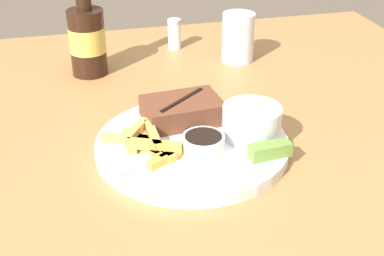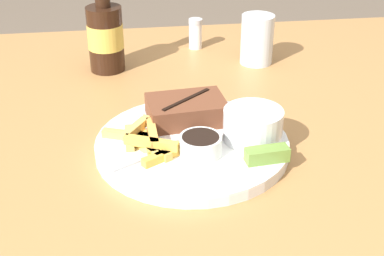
{
  "view_description": "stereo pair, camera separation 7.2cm",
  "coord_description": "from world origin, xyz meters",
  "px_view_note": "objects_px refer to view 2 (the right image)",
  "views": [
    {
      "loc": [
        -0.16,
        -0.66,
        1.17
      ],
      "look_at": [
        0.0,
        0.0,
        0.79
      ],
      "focal_mm": 50.0,
      "sensor_mm": 36.0,
      "label": 1
    },
    {
      "loc": [
        -0.09,
        -0.67,
        1.17
      ],
      "look_at": [
        0.0,
        0.0,
        0.79
      ],
      "focal_mm": 50.0,
      "sensor_mm": 36.0,
      "label": 2
    }
  ],
  "objects_px": {
    "salt_shaker": "(195,33)",
    "coleslaw_cup": "(253,123)",
    "pickle_spear": "(267,155)",
    "fork_utensil": "(150,155)",
    "dipping_sauce_cup": "(201,144)",
    "knife_utensil": "(184,127)",
    "drinking_glass": "(257,39)",
    "steak_portion": "(184,110)",
    "beer_bottle": "(105,34)",
    "dinner_plate": "(192,145)"
  },
  "relations": [
    {
      "from": "knife_utensil",
      "to": "beer_bottle",
      "type": "relative_size",
      "value": 0.64
    },
    {
      "from": "dinner_plate",
      "to": "salt_shaker",
      "type": "height_order",
      "value": "salt_shaker"
    },
    {
      "from": "coleslaw_cup",
      "to": "dinner_plate",
      "type": "bearing_deg",
      "value": 174.64
    },
    {
      "from": "steak_portion",
      "to": "drinking_glass",
      "type": "bearing_deg",
      "value": 55.22
    },
    {
      "from": "dinner_plate",
      "to": "beer_bottle",
      "type": "xyz_separation_m",
      "value": [
        -0.12,
        0.33,
        0.06
      ]
    },
    {
      "from": "dinner_plate",
      "to": "dipping_sauce_cup",
      "type": "bearing_deg",
      "value": -80.96
    },
    {
      "from": "dipping_sauce_cup",
      "to": "knife_utensil",
      "type": "relative_size",
      "value": 0.45
    },
    {
      "from": "beer_bottle",
      "to": "drinking_glass",
      "type": "xyz_separation_m",
      "value": [
        0.3,
        -0.01,
        -0.02
      ]
    },
    {
      "from": "dinner_plate",
      "to": "coleslaw_cup",
      "type": "xyz_separation_m",
      "value": [
        0.09,
        -0.01,
        0.04
      ]
    },
    {
      "from": "dipping_sauce_cup",
      "to": "salt_shaker",
      "type": "distance_m",
      "value": 0.47
    },
    {
      "from": "coleslaw_cup",
      "to": "salt_shaker",
      "type": "bearing_deg",
      "value": 92.92
    },
    {
      "from": "steak_portion",
      "to": "fork_utensil",
      "type": "relative_size",
      "value": 1.02
    },
    {
      "from": "dipping_sauce_cup",
      "to": "knife_utensil",
      "type": "xyz_separation_m",
      "value": [
        -0.01,
        0.08,
        -0.01
      ]
    },
    {
      "from": "knife_utensil",
      "to": "beer_bottle",
      "type": "height_order",
      "value": "beer_bottle"
    },
    {
      "from": "pickle_spear",
      "to": "beer_bottle",
      "type": "xyz_separation_m",
      "value": [
        -0.22,
        0.4,
        0.04
      ]
    },
    {
      "from": "dinner_plate",
      "to": "dipping_sauce_cup",
      "type": "xyz_separation_m",
      "value": [
        0.01,
        -0.04,
        0.02
      ]
    },
    {
      "from": "fork_utensil",
      "to": "salt_shaker",
      "type": "bearing_deg",
      "value": 44.63
    },
    {
      "from": "steak_portion",
      "to": "knife_utensil",
      "type": "relative_size",
      "value": 0.96
    },
    {
      "from": "drinking_glass",
      "to": "dipping_sauce_cup",
      "type": "bearing_deg",
      "value": -115.12
    },
    {
      "from": "steak_portion",
      "to": "coleslaw_cup",
      "type": "bearing_deg",
      "value": -37.59
    },
    {
      "from": "fork_utensil",
      "to": "dipping_sauce_cup",
      "type": "bearing_deg",
      "value": -32.34
    },
    {
      "from": "dipping_sauce_cup",
      "to": "beer_bottle",
      "type": "relative_size",
      "value": 0.29
    },
    {
      "from": "drinking_glass",
      "to": "salt_shaker",
      "type": "bearing_deg",
      "value": 137.89
    },
    {
      "from": "knife_utensil",
      "to": "beer_bottle",
      "type": "xyz_separation_m",
      "value": [
        -0.12,
        0.29,
        0.05
      ]
    },
    {
      "from": "dipping_sauce_cup",
      "to": "pickle_spear",
      "type": "bearing_deg",
      "value": -19.05
    },
    {
      "from": "beer_bottle",
      "to": "drinking_glass",
      "type": "bearing_deg",
      "value": -1.02
    },
    {
      "from": "dipping_sauce_cup",
      "to": "salt_shaker",
      "type": "bearing_deg",
      "value": 82.62
    },
    {
      "from": "knife_utensil",
      "to": "dipping_sauce_cup",
      "type": "bearing_deg",
      "value": 146.66
    },
    {
      "from": "pickle_spear",
      "to": "knife_utensil",
      "type": "relative_size",
      "value": 0.47
    },
    {
      "from": "dipping_sauce_cup",
      "to": "drinking_glass",
      "type": "relative_size",
      "value": 0.6
    },
    {
      "from": "steak_portion",
      "to": "drinking_glass",
      "type": "height_order",
      "value": "drinking_glass"
    },
    {
      "from": "steak_portion",
      "to": "fork_utensil",
      "type": "height_order",
      "value": "steak_portion"
    },
    {
      "from": "dinner_plate",
      "to": "dipping_sauce_cup",
      "type": "relative_size",
      "value": 4.78
    },
    {
      "from": "dinner_plate",
      "to": "knife_utensil",
      "type": "bearing_deg",
      "value": 101.87
    },
    {
      "from": "fork_utensil",
      "to": "steak_portion",
      "type": "bearing_deg",
      "value": 29.09
    },
    {
      "from": "beer_bottle",
      "to": "salt_shaker",
      "type": "distance_m",
      "value": 0.22
    },
    {
      "from": "dipping_sauce_cup",
      "to": "pickle_spear",
      "type": "distance_m",
      "value": 0.09
    },
    {
      "from": "steak_portion",
      "to": "salt_shaker",
      "type": "distance_m",
      "value": 0.37
    },
    {
      "from": "pickle_spear",
      "to": "fork_utensil",
      "type": "distance_m",
      "value": 0.16
    },
    {
      "from": "drinking_glass",
      "to": "beer_bottle",
      "type": "bearing_deg",
      "value": 178.98
    },
    {
      "from": "fork_utensil",
      "to": "drinking_glass",
      "type": "relative_size",
      "value": 1.24
    },
    {
      "from": "pickle_spear",
      "to": "drinking_glass",
      "type": "relative_size",
      "value": 0.63
    },
    {
      "from": "salt_shaker",
      "to": "coleslaw_cup",
      "type": "bearing_deg",
      "value": -87.08
    },
    {
      "from": "knife_utensil",
      "to": "fork_utensil",
      "type": "bearing_deg",
      "value": 97.92
    },
    {
      "from": "dipping_sauce_cup",
      "to": "drinking_glass",
      "type": "distance_m",
      "value": 0.4
    },
    {
      "from": "dinner_plate",
      "to": "steak_portion",
      "type": "relative_size",
      "value": 2.27
    },
    {
      "from": "drinking_glass",
      "to": "coleslaw_cup",
      "type": "bearing_deg",
      "value": -104.93
    },
    {
      "from": "dipping_sauce_cup",
      "to": "beer_bottle",
      "type": "xyz_separation_m",
      "value": [
        -0.13,
        0.37,
        0.04
      ]
    },
    {
      "from": "dipping_sauce_cup",
      "to": "beer_bottle",
      "type": "distance_m",
      "value": 0.39
    },
    {
      "from": "coleslaw_cup",
      "to": "pickle_spear",
      "type": "bearing_deg",
      "value": -84.92
    }
  ]
}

